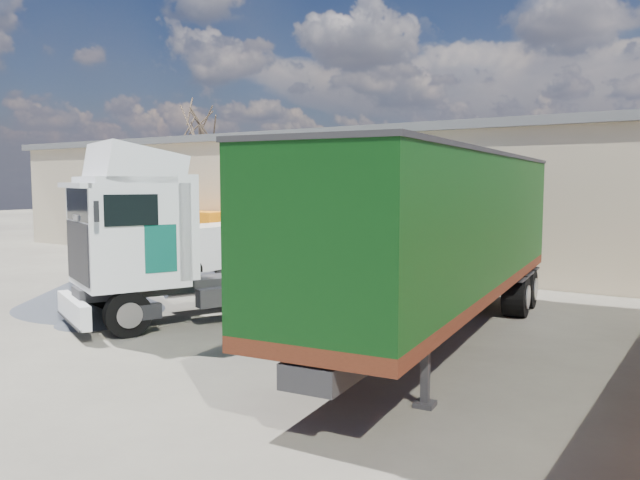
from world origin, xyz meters
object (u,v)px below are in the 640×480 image
Objects in this scene: tractor_unit at (163,248)px; panel_van at (203,248)px; bare_tree at (201,110)px; box_trailer at (442,228)px; orange_skip at (202,238)px.

panel_van is (-4.95, 6.37, -0.87)m from tractor_unit.
bare_tree is 30.36m from box_trailer.
bare_tree is at bearing 155.96° from tractor_unit.
orange_skip is at bearing 145.48° from box_trailer.
box_trailer is at bearing -21.97° from orange_skip.
panel_van is at bearing 151.26° from tractor_unit.
panel_van is at bearing -39.16° from orange_skip.
box_trailer is 12.06m from panel_van.
bare_tree reaches higher than panel_van.
box_trailer is 2.80× the size of panel_van.
tractor_unit is 12.29m from orange_skip.
orange_skip is (-7.93, 9.35, -0.86)m from tractor_unit.
tractor_unit is (17.93, -19.55, -6.16)m from bare_tree.
bare_tree reaches higher than box_trailer.
box_trailer reaches higher than panel_van.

